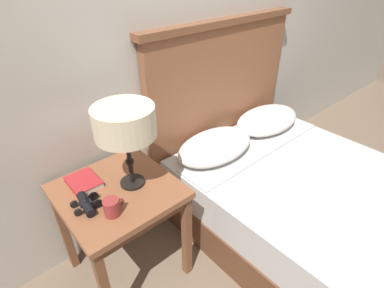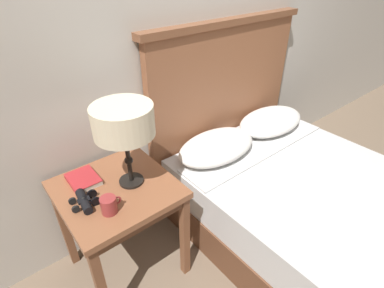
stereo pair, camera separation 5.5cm
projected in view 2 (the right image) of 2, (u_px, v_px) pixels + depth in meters
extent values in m
plane|color=#7A6651|center=(287.00, 282.00, 1.82)|extent=(20.00, 20.00, 0.00)
cube|color=beige|center=(177.00, 29.00, 1.81)|extent=(8.00, 0.06, 2.60)
cube|color=brown|center=(116.00, 190.00, 1.58)|extent=(0.58, 0.58, 0.04)
cube|color=brown|center=(117.00, 196.00, 1.60)|extent=(0.55, 0.55, 0.05)
cube|color=brown|center=(185.00, 237.00, 1.72)|extent=(0.04, 0.04, 0.62)
cube|color=brown|center=(65.00, 227.00, 1.78)|extent=(0.04, 0.04, 0.62)
cube|color=brown|center=(139.00, 191.00, 2.05)|extent=(0.04, 0.04, 0.62)
cube|color=brown|center=(321.00, 234.00, 1.97)|extent=(1.27, 1.86, 0.25)
cube|color=silver|center=(330.00, 207.00, 1.84)|extent=(1.24, 1.82, 0.24)
cube|color=silver|center=(256.00, 147.00, 2.17)|extent=(1.22, 0.28, 0.01)
cube|color=brown|center=(223.00, 113.00, 2.32)|extent=(1.33, 0.06, 1.28)
cube|color=brown|center=(229.00, 22.00, 1.96)|extent=(1.40, 0.10, 0.04)
ellipsoid|color=white|center=(217.00, 146.00, 2.05)|extent=(0.60, 0.36, 0.15)
ellipsoid|color=white|center=(271.00, 121.00, 2.36)|extent=(0.60, 0.36, 0.15)
cylinder|color=black|center=(131.00, 181.00, 1.60)|extent=(0.13, 0.13, 0.01)
cylinder|color=black|center=(128.00, 158.00, 1.52)|extent=(0.02, 0.02, 0.28)
sphere|color=black|center=(129.00, 160.00, 1.53)|extent=(0.04, 0.04, 0.04)
cylinder|color=beige|center=(123.00, 121.00, 1.40)|extent=(0.30, 0.30, 0.15)
cube|color=silver|center=(84.00, 180.00, 1.60)|extent=(0.14, 0.18, 0.03)
cube|color=#B2282D|center=(83.00, 177.00, 1.59)|extent=(0.14, 0.18, 0.00)
cube|color=#B2282D|center=(71.00, 185.00, 1.56)|extent=(0.01, 0.18, 0.03)
cylinder|color=black|center=(86.00, 205.00, 1.42)|extent=(0.06, 0.10, 0.04)
cylinder|color=black|center=(96.00, 202.00, 1.44)|extent=(0.05, 0.02, 0.05)
cylinder|color=black|center=(76.00, 209.00, 1.40)|extent=(0.04, 0.02, 0.04)
cylinder|color=black|center=(82.00, 197.00, 1.47)|extent=(0.06, 0.10, 0.04)
cylinder|color=black|center=(92.00, 194.00, 1.49)|extent=(0.05, 0.02, 0.05)
cylinder|color=black|center=(72.00, 201.00, 1.45)|extent=(0.04, 0.02, 0.04)
cube|color=black|center=(84.00, 200.00, 1.44)|extent=(0.06, 0.04, 0.01)
cylinder|color=black|center=(84.00, 199.00, 1.44)|extent=(0.02, 0.01, 0.02)
cylinder|color=#993333|center=(109.00, 205.00, 1.39)|extent=(0.08, 0.08, 0.08)
torus|color=#993333|center=(117.00, 201.00, 1.41)|extent=(0.05, 0.01, 0.05)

